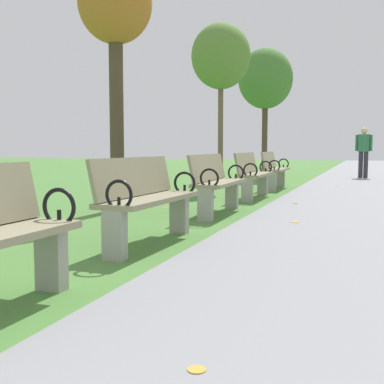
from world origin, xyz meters
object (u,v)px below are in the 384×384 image
object	(u,v)px
park_bench_4	(217,182)
tree_3	(265,79)
park_bench_5	(253,174)
pedestrian_walking	(364,150)
park_bench_3	(147,198)
tree_2	(221,57)
park_bench_6	(274,169)
tree_1	(115,11)

from	to	relation	value
park_bench_4	tree_3	bearing A→B (deg)	97.15
park_bench_5	pedestrian_walking	xyz separation A→B (m)	(1.97, 7.44, 0.44)
park_bench_3	tree_2	size ratio (longest dim) A/B	0.40
park_bench_3	park_bench_4	world-z (taller)	same
park_bench_3	park_bench_4	xyz separation A→B (m)	(-0.00, 2.46, 0.00)
park_bench_6	tree_3	bearing A→B (deg)	104.43
park_bench_3	park_bench_5	distance (m)	4.90
park_bench_5	tree_2	size ratio (longest dim) A/B	0.40
park_bench_3	tree_1	distance (m)	3.89
tree_1	tree_3	size ratio (longest dim) A/B	0.91
park_bench_4	park_bench_6	size ratio (longest dim) A/B	1.00
park_bench_4	park_bench_5	world-z (taller)	same
park_bench_4	pedestrian_walking	world-z (taller)	pedestrian_walking
park_bench_6	pedestrian_walking	bearing A→B (deg)	68.91
park_bench_3	park_bench_5	bearing A→B (deg)	90.00
tree_1	tree_3	xyz separation A→B (m)	(0.45, 9.41, 0.15)
park_bench_5	pedestrian_walking	bearing A→B (deg)	75.17
tree_2	park_bench_5	bearing A→B (deg)	-58.77
park_bench_6	tree_3	size ratio (longest dim) A/B	0.38
park_bench_5	park_bench_6	xyz separation A→B (m)	(0.00, 2.33, 0.00)
park_bench_3	park_bench_6	bearing A→B (deg)	90.00
park_bench_6	park_bench_5	bearing A→B (deg)	-90.00
tree_2	park_bench_4	bearing A→B (deg)	-74.13
park_bench_3	tree_3	size ratio (longest dim) A/B	0.38
park_bench_5	park_bench_3	bearing A→B (deg)	-90.00
park_bench_5	tree_1	world-z (taller)	tree_1
tree_1	park_bench_5	bearing A→B (deg)	57.25
park_bench_4	pedestrian_walking	bearing A→B (deg)	78.73
park_bench_3	tree_1	size ratio (longest dim) A/B	0.42
park_bench_4	pedestrian_walking	distance (m)	10.09
park_bench_6	tree_3	distance (m)	5.45
park_bench_3	park_bench_6	world-z (taller)	same
tree_2	pedestrian_walking	xyz separation A→B (m)	(3.28, 5.28, -2.25)
tree_1	pedestrian_walking	distance (m)	10.81
park_bench_5	tree_3	size ratio (longest dim) A/B	0.38
park_bench_3	tree_1	xyz separation A→B (m)	(-1.62, 2.38, 2.61)
tree_2	tree_3	world-z (taller)	tree_3
pedestrian_walking	tree_2	bearing A→B (deg)	-121.81
park_bench_3	pedestrian_walking	size ratio (longest dim) A/B	0.99
tree_1	tree_2	distance (m)	4.69
park_bench_5	tree_1	distance (m)	3.98
pedestrian_walking	tree_3	bearing A→B (deg)	-169.92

